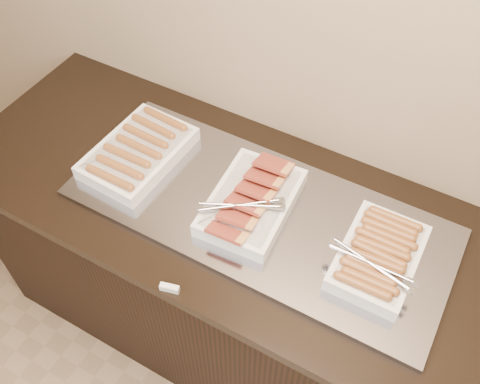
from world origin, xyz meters
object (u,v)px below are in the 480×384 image
Objects in this scene: dish_left at (138,152)px; counter at (249,282)px; dish_center at (251,202)px; warming_tray at (258,212)px; dish_right at (378,256)px.

counter is at bearing 2.71° from dish_left.
dish_center reaches higher than dish_left.
dish_center reaches higher than counter.
warming_tray is 0.05m from dish_center.
dish_left is 1.19× the size of dish_right.
warming_tray is at bearing 5.74° from dish_center.
counter is 6.43× the size of dish_right.
warming_tray is 3.18× the size of dish_center.
counter is 5.45× the size of dish_center.
dish_right is at bearing 2.41° from dish_left.
dish_right is (0.84, -0.00, 0.01)m from dish_left.
dish_right is at bearing -3.88° from dish_center.
dish_center reaches higher than warming_tray.
dish_left is 0.84m from dish_right.
warming_tray reaches higher than counter.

